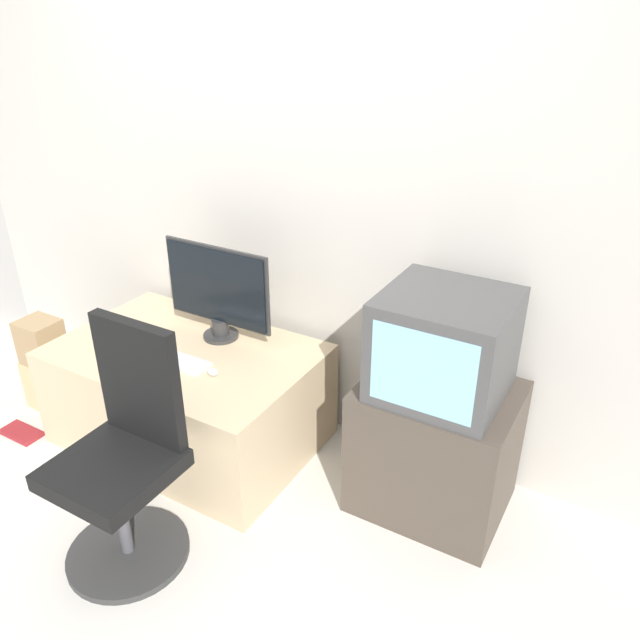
# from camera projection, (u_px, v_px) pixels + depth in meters

# --- Properties ---
(ground_plane) EXTENTS (12.00, 12.00, 0.00)m
(ground_plane) POSITION_uv_depth(u_px,v_px,m) (107.00, 562.00, 2.54)
(ground_plane) COLOR beige
(wall_back) EXTENTS (4.40, 0.05, 2.60)m
(wall_back) POSITION_uv_depth(u_px,v_px,m) (277.00, 176.00, 2.97)
(wall_back) COLOR beige
(wall_back) RESTS_ON ground_plane
(desk) EXTENTS (1.27, 0.84, 0.53)m
(desk) POSITION_uv_depth(u_px,v_px,m) (189.00, 394.00, 3.17)
(desk) COLOR #CCB289
(desk) RESTS_ON ground_plane
(side_stand) EXTENTS (0.64, 0.52, 0.60)m
(side_stand) POSITION_uv_depth(u_px,v_px,m) (435.00, 448.00, 2.72)
(side_stand) COLOR #4C4238
(side_stand) RESTS_ON ground_plane
(main_monitor) EXTENTS (0.60, 0.18, 0.49)m
(main_monitor) POSITION_uv_depth(u_px,v_px,m) (218.00, 291.00, 3.04)
(main_monitor) COLOR #2D2D2D
(main_monitor) RESTS_ON desk
(keyboard) EXTENTS (0.33, 0.12, 0.01)m
(keyboard) POSITION_uv_depth(u_px,v_px,m) (177.00, 361.00, 2.93)
(keyboard) COLOR silver
(keyboard) RESTS_ON desk
(mouse) EXTENTS (0.05, 0.04, 0.03)m
(mouse) POSITION_uv_depth(u_px,v_px,m) (213.00, 372.00, 2.83)
(mouse) COLOR silver
(mouse) RESTS_ON desk
(crt_tv) EXTENTS (0.50, 0.48, 0.43)m
(crt_tv) POSITION_uv_depth(u_px,v_px,m) (444.00, 346.00, 2.48)
(crt_tv) COLOR #474747
(crt_tv) RESTS_ON side_stand
(office_chair) EXTENTS (0.49, 0.49, 1.00)m
(office_chair) POSITION_uv_depth(u_px,v_px,m) (125.00, 464.00, 2.43)
(office_chair) COLOR #333333
(office_chair) RESTS_ON ground_plane
(cardboard_box_lower) EXTENTS (0.22, 0.20, 0.28)m
(cardboard_box_lower) POSITION_uv_depth(u_px,v_px,m) (51.00, 383.00, 3.48)
(cardboard_box_lower) COLOR #D1B27F
(cardboard_box_lower) RESTS_ON ground_plane
(cardboard_box_upper) EXTENTS (0.21, 0.18, 0.25)m
(cardboard_box_upper) POSITION_uv_depth(u_px,v_px,m) (41.00, 342.00, 3.36)
(cardboard_box_upper) COLOR #A3845B
(cardboard_box_upper) RESTS_ON cardboard_box_lower
(book) EXTENTS (0.22, 0.11, 0.02)m
(book) POSITION_uv_depth(u_px,v_px,m) (21.00, 433.00, 3.29)
(book) COLOR maroon
(book) RESTS_ON ground_plane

